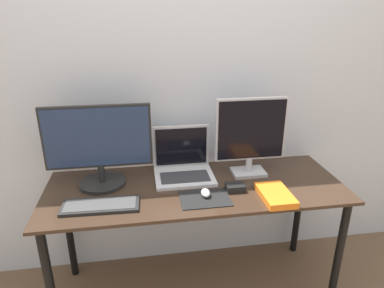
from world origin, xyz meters
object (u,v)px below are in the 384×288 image
Objects in this scene: monitor_left at (99,146)px; power_brick at (235,187)px; laptop at (183,164)px; keyboard at (100,206)px; mouse at (206,193)px; book at (275,195)px; monitor_right at (251,135)px.

power_brick is at bearing -14.71° from monitor_left.
monitor_left reaches higher than laptop.
mouse is at bearing 1.74° from keyboard.
book is (0.43, -0.34, -0.05)m from laptop.
monitor_left is 0.61m from mouse.
monitor_right reaches higher than power_brick.
monitor_left is at bearing -179.99° from monitor_right.
monitor_left is 1.23× the size of monitor_right.
laptop is (0.46, 0.05, -0.16)m from monitor_left.
monitor_right is 1.21× the size of keyboard.
monitor_right is (0.83, 0.00, 0.02)m from monitor_left.
power_brick is (0.70, -0.18, -0.21)m from monitor_left.
mouse is at bearing -22.81° from monitor_left.
mouse is at bearing -166.46° from power_brick.
keyboard is 0.52m from mouse.
keyboard is at bearing -87.58° from monitor_left.
laptop is 4.59× the size of mouse.
monitor_left reaches higher than book.
mouse is (0.53, -0.22, -0.20)m from monitor_left.
laptop reaches higher than mouse.
book is (0.35, -0.07, -0.01)m from mouse.
monitor_right is at bearing 36.92° from mouse.
monitor_left is at bearing 157.19° from mouse.
keyboard is (-0.45, -0.29, -0.06)m from laptop.
monitor_right is 1.90× the size of book.
book reaches higher than keyboard.
monitor_left is at bearing 161.78° from book.
power_brick is at bearing 149.62° from book.
power_brick is at bearing -125.49° from monitor_right.
mouse is (-0.30, -0.22, -0.22)m from monitor_right.
monitor_right reaches higher than book.
mouse is (0.52, 0.02, 0.01)m from keyboard.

